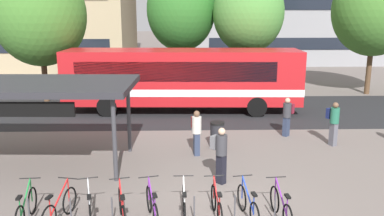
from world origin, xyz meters
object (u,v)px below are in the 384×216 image
Objects in this scene: parked_bicycle_green_0 at (26,209)px; parked_bicycle_red_1 at (60,209)px; commuter_maroon_pack_3 at (287,114)px; parked_bicycle_red_6 at (217,206)px; street_tree_1 at (40,15)px; parked_bicycle_red_3 at (122,209)px; trash_bin at (217,135)px; street_tree_2 at (181,10)px; parked_bicycle_purple_4 at (152,207)px; parked_bicycle_blue_7 at (248,206)px; commuter_grey_pack_0 at (221,151)px; street_tree_0 at (248,13)px; parked_bicycle_white_5 at (184,206)px; parked_bicycle_silver_2 at (90,208)px; city_bus at (184,78)px; street_tree_3 at (375,10)px; parked_bicycle_purple_8 at (281,207)px; transit_shelter at (27,88)px; commuter_red_pack_4 at (196,130)px; commuter_navy_pack_1 at (334,121)px.

parked_bicycle_green_0 is 0.81m from parked_bicycle_red_1.
parked_bicycle_green_0 is 1.05× the size of commuter_maroon_pack_3.
street_tree_1 is at bearing 27.60° from parked_bicycle_red_6.
parked_bicycle_red_6 is at bearing -100.63° from parked_bicycle_red_3.
street_tree_2 reaches higher than trash_bin.
parked_bicycle_blue_7 is at bearing -103.52° from parked_bicycle_purple_4.
commuter_grey_pack_0 is 14.05m from street_tree_0.
street_tree_1 is (-4.85, 14.18, 4.53)m from parked_bicycle_red_1.
parked_bicycle_red_1 is 0.22× the size of street_tree_2.
street_tree_0 is at bearing -15.62° from parked_bicycle_white_5.
parked_bicycle_red_1 is at bearing 81.16° from parked_bicycle_blue_7.
parked_bicycle_red_6 is at bearing 19.37° from commuter_maroon_pack_3.
street_tree_0 reaches higher than parked_bicycle_silver_2.
city_bus is 11.77m from parked_bicycle_red_3.
street_tree_3 reaches higher than city_bus.
parked_bicycle_red_6 is 2.36m from commuter_grey_pack_0.
street_tree_1 is at bearing 31.19° from parked_bicycle_purple_8.
city_bus is at bearing 57.57° from transit_shelter.
commuter_red_pack_4 is 1.18m from trash_bin.
commuter_grey_pack_0 is 1.05× the size of commuter_red_pack_4.
parked_bicycle_purple_8 is (5.46, -0.09, 0.00)m from parked_bicycle_red_1.
commuter_red_pack_4 reaches higher than parked_bicycle_purple_4.
parked_bicycle_blue_7 is at bearing -122.78° from street_tree_3.
parked_bicycle_silver_2 is at bearing 86.84° from parked_bicycle_red_6.
street_tree_2 is at bearing -16.42° from parked_bicycle_green_0.
city_bus is at bearing -20.83° from parked_bicycle_red_3.
parked_bicycle_purple_4 is 0.98× the size of commuter_navy_pack_1.
street_tree_1 is 0.97× the size of street_tree_3.
street_tree_2 is at bearing -21.98° from parked_bicycle_silver_2.
parked_bicycle_blue_7 is (3.13, 0.08, 0.00)m from parked_bicycle_red_3.
commuter_navy_pack_1 is 0.22× the size of street_tree_3.
transit_shelter is 5.90m from commuter_red_pack_4.
parked_bicycle_green_0 is 2.35m from parked_bicycle_red_3.
city_bus is 7.09× the size of parked_bicycle_blue_7.
commuter_maroon_pack_3 is 0.98× the size of commuter_red_pack_4.
trash_bin is (-1.09, 5.63, 0.13)m from parked_bicycle_purple_8.
commuter_grey_pack_0 is 15.34m from street_tree_2.
commuter_grey_pack_0 is 2.59m from commuter_red_pack_4.
transit_shelter is at bearing -144.97° from street_tree_3.
commuter_red_pack_4 is 11.92m from street_tree_0.
parked_bicycle_white_5 is 0.81m from parked_bicycle_red_6.
commuter_navy_pack_1 reaches higher than parked_bicycle_purple_8.
city_bus reaches higher than parked_bicycle_green_0.
parked_bicycle_blue_7 is 2.40m from commuter_grey_pack_0.
parked_bicycle_silver_2 is 5.38m from transit_shelter.
parked_bicycle_white_5 is 1.03× the size of commuter_red_pack_4.
parked_bicycle_red_6 is (3.88, 0.04, 0.00)m from parked_bicycle_red_1.
trash_bin reaches higher than parked_bicycle_red_1.
parked_bicycle_green_0 is (-3.96, -11.52, -1.39)m from city_bus.
transit_shelter is 4.07× the size of commuter_navy_pack_1.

